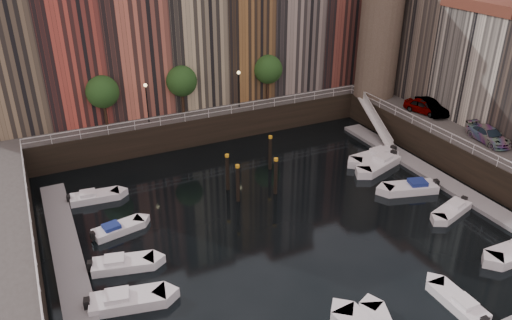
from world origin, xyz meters
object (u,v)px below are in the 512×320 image
corner_tower (380,33)px  car_b (431,107)px  mooring_pilings (253,171)px  boat_left_2 (122,264)px  gangway (376,120)px  car_a (424,107)px  car_c (488,136)px  boat_left_1 (126,300)px

corner_tower → car_b: size_ratio=2.98×
mooring_pilings → boat_left_2: size_ratio=1.21×
gangway → mooring_pilings: (-16.94, -4.58, -0.27)m
boat_left_2 → car_a: 35.02m
gangway → boat_left_2: (-30.00, -10.89, -1.57)m
gangway → car_c: car_c is taller
car_b → gangway: bearing=160.5°
corner_tower → car_b: bearing=-77.2°
car_c → boat_left_1: bearing=-165.8°
boat_left_2 → corner_tower: bearing=38.6°
gangway → car_a: size_ratio=1.98×
car_c → car_a: bearing=99.4°
mooring_pilings → boat_left_1: size_ratio=1.09×
corner_tower → gangway: 9.86m
gangway → corner_tower: bearing=57.2°
gangway → car_c: bearing=-69.8°
boat_left_2 → car_b: (34.62, 7.83, 3.42)m
car_b → car_a: bearing=168.0°
corner_tower → car_c: size_ratio=2.93×
gangway → boat_left_1: bearing=-154.3°
mooring_pilings → boat_left_2: bearing=-154.2°
corner_tower → car_c: bearing=-85.7°
car_b → car_c: (-0.55, -8.00, -0.08)m
gangway → car_b: 5.84m
boat_left_2 → car_b: size_ratio=0.99×
gangway → boat_left_1: size_ratio=1.63×
mooring_pilings → boat_left_2: 14.56m
corner_tower → mooring_pilings: 23.44m
corner_tower → boat_left_2: size_ratio=3.01×
boat_left_1 → car_b: car_b is taller
corner_tower → car_a: size_ratio=3.29×
boat_left_2 → car_a: size_ratio=1.09×
corner_tower → boat_left_1: bearing=-150.1°
car_b → car_c: car_b is taller
boat_left_2 → car_a: bearing=27.1°
boat_left_2 → boat_left_1: bearing=-84.5°
boat_left_1 → gangway: bearing=37.7°
boat_left_1 → car_c: size_ratio=1.08×
corner_tower → car_b: 10.08m
mooring_pilings → car_c: bearing=-17.1°
mooring_pilings → car_b: 21.72m
boat_left_1 → car_c: 34.95m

